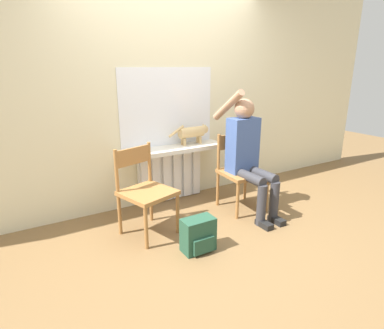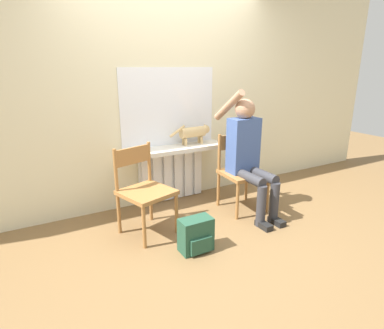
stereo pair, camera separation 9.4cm
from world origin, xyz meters
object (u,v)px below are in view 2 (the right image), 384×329
(chair_left, at_px, (144,189))
(person, at_px, (248,151))
(cat, at_px, (194,132))
(chair_right, at_px, (241,171))
(backpack, at_px, (196,235))

(chair_left, xyz_separation_m, person, (1.20, -0.11, 0.26))
(person, bearing_deg, cat, 115.15)
(chair_right, distance_m, cat, 0.75)
(person, height_order, backpack, person)
(chair_left, relative_size, chair_right, 1.00)
(cat, bearing_deg, backpack, -118.66)
(chair_right, relative_size, person, 0.63)
(chair_left, distance_m, person, 1.23)
(backpack, bearing_deg, person, 26.31)
(person, xyz_separation_m, cat, (-0.31, 0.66, 0.13))
(chair_left, distance_m, cat, 1.11)
(chair_left, distance_m, backpack, 0.70)
(person, bearing_deg, backpack, -153.69)
(chair_left, bearing_deg, person, -22.07)
(person, bearing_deg, chair_right, 89.27)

